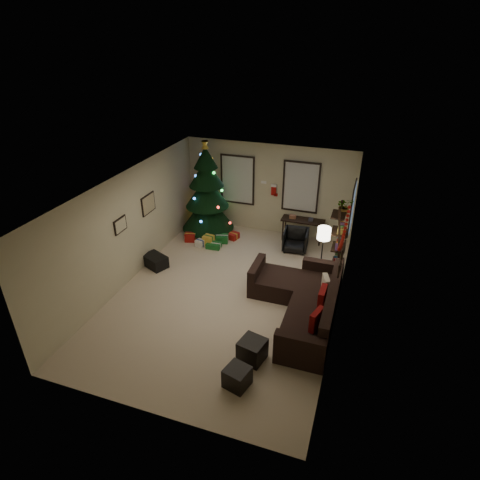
# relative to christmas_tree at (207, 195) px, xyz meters

# --- Properties ---
(floor) EXTENTS (7.00, 7.00, 0.00)m
(floor) POSITION_rel_christmas_tree_xyz_m (1.69, -2.85, -1.20)
(floor) COLOR beige
(floor) RESTS_ON ground
(ceiling) EXTENTS (7.00, 7.00, 0.00)m
(ceiling) POSITION_rel_christmas_tree_xyz_m (1.69, -2.85, 1.50)
(ceiling) COLOR white
(ceiling) RESTS_ON floor
(wall_back) EXTENTS (5.00, 0.00, 5.00)m
(wall_back) POSITION_rel_christmas_tree_xyz_m (1.69, 0.65, 0.15)
(wall_back) COLOR #C3BA95
(wall_back) RESTS_ON floor
(wall_front) EXTENTS (5.00, 0.00, 5.00)m
(wall_front) POSITION_rel_christmas_tree_xyz_m (1.69, -6.35, 0.15)
(wall_front) COLOR #C3BA95
(wall_front) RESTS_ON floor
(wall_left) EXTENTS (0.00, 7.00, 7.00)m
(wall_left) POSITION_rel_christmas_tree_xyz_m (-0.81, -2.85, 0.15)
(wall_left) COLOR #C3BA95
(wall_left) RESTS_ON floor
(wall_right) EXTENTS (0.00, 7.00, 7.00)m
(wall_right) POSITION_rel_christmas_tree_xyz_m (4.19, -2.85, 0.15)
(wall_right) COLOR #C3BA95
(wall_right) RESTS_ON floor
(window_back_left) EXTENTS (1.05, 0.06, 1.50)m
(window_back_left) POSITION_rel_christmas_tree_xyz_m (0.74, 0.62, 0.35)
(window_back_left) COLOR #728CB2
(window_back_left) RESTS_ON wall_back
(window_back_right) EXTENTS (1.05, 0.06, 1.50)m
(window_back_right) POSITION_rel_christmas_tree_xyz_m (2.64, 0.62, 0.35)
(window_back_right) COLOR #728CB2
(window_back_right) RESTS_ON wall_back
(window_right_wall) EXTENTS (0.06, 0.90, 1.30)m
(window_right_wall) POSITION_rel_christmas_tree_xyz_m (4.16, -0.30, 0.30)
(window_right_wall) COLOR #728CB2
(window_right_wall) RESTS_ON wall_right
(christmas_tree) EXTENTS (1.55, 1.55, 2.89)m
(christmas_tree) POSITION_rel_christmas_tree_xyz_m (0.00, 0.00, 0.00)
(christmas_tree) COLOR black
(christmas_tree) RESTS_ON floor
(presents) EXTENTS (1.50, 1.01, 0.30)m
(presents) POSITION_rel_christmas_tree_xyz_m (0.28, -0.62, -1.08)
(presents) COLOR #14591E
(presents) RESTS_ON floor
(sofa) EXTENTS (2.03, 2.94, 0.90)m
(sofa) POSITION_rel_christmas_tree_xyz_m (3.51, -3.00, -0.90)
(sofa) COLOR black
(sofa) RESTS_ON floor
(pillow_red_a) EXTENTS (0.23, 0.43, 0.41)m
(pillow_red_a) POSITION_rel_christmas_tree_xyz_m (3.90, -3.93, -0.56)
(pillow_red_a) COLOR maroon
(pillow_red_a) RESTS_ON sofa
(pillow_red_b) EXTENTS (0.14, 0.46, 0.45)m
(pillow_red_b) POSITION_rel_christmas_tree_xyz_m (3.90, -3.20, -0.56)
(pillow_red_b) COLOR maroon
(pillow_red_b) RESTS_ON sofa
(pillow_cream) EXTENTS (0.22, 0.39, 0.37)m
(pillow_cream) POSITION_rel_christmas_tree_xyz_m (3.90, -2.67, -0.57)
(pillow_cream) COLOR beige
(pillow_cream) RESTS_ON sofa
(ottoman_near) EXTENTS (0.55, 0.55, 0.43)m
(ottoman_near) POSITION_rel_christmas_tree_xyz_m (2.85, -4.67, -0.98)
(ottoman_near) COLOR black
(ottoman_near) RESTS_ON floor
(ottoman_far) EXTENTS (0.49, 0.49, 0.38)m
(ottoman_far) POSITION_rel_christmas_tree_xyz_m (2.79, -5.35, -1.01)
(ottoman_far) COLOR black
(ottoman_far) RESTS_ON floor
(desk) EXTENTS (1.23, 0.44, 0.66)m
(desk) POSITION_rel_christmas_tree_xyz_m (2.82, 0.37, -0.61)
(desk) COLOR black
(desk) RESTS_ON floor
(desk_chair) EXTENTS (0.65, 0.61, 0.63)m
(desk_chair) POSITION_rel_christmas_tree_xyz_m (2.76, -0.28, -0.88)
(desk_chair) COLOR black
(desk_chair) RESTS_ON floor
(bookshelf) EXTENTS (0.30, 0.57, 1.94)m
(bookshelf) POSITION_rel_christmas_tree_xyz_m (3.99, -1.23, -0.26)
(bookshelf) COLOR black
(bookshelf) RESTS_ON floor
(potted_plant) EXTENTS (0.66, 0.63, 0.57)m
(potted_plant) POSITION_rel_christmas_tree_xyz_m (3.99, -0.95, 0.65)
(potted_plant) COLOR #4C4C4C
(potted_plant) RESTS_ON bookshelf
(floor_lamp) EXTENTS (0.31, 0.31, 1.46)m
(floor_lamp) POSITION_rel_christmas_tree_xyz_m (3.64, -1.60, 0.02)
(floor_lamp) COLOR black
(floor_lamp) RESTS_ON floor
(art_map) EXTENTS (0.04, 0.60, 0.50)m
(art_map) POSITION_rel_christmas_tree_xyz_m (-0.79, -1.93, 0.39)
(art_map) COLOR black
(art_map) RESTS_ON wall_left
(art_abstract) EXTENTS (0.04, 0.45, 0.35)m
(art_abstract) POSITION_rel_christmas_tree_xyz_m (-0.79, -3.18, 0.37)
(art_abstract) COLOR black
(art_abstract) RESTS_ON wall_left
(gallery) EXTENTS (0.03, 1.25, 0.54)m
(gallery) POSITION_rel_christmas_tree_xyz_m (4.17, -2.93, 0.38)
(gallery) COLOR black
(gallery) RESTS_ON wall_right
(garland) EXTENTS (0.08, 1.90, 0.30)m
(garland) POSITION_rel_christmas_tree_xyz_m (4.14, -2.94, 0.91)
(garland) COLOR #A5140C
(garland) RESTS_ON wall_right
(stocking_left) EXTENTS (0.20, 0.05, 0.36)m
(stocking_left) POSITION_rel_christmas_tree_xyz_m (1.55, 0.67, 0.23)
(stocking_left) COLOR #990F0C
(stocking_left) RESTS_ON wall_back
(stocking_right) EXTENTS (0.20, 0.05, 0.36)m
(stocking_right) POSITION_rel_christmas_tree_xyz_m (1.88, 0.55, 0.20)
(stocking_right) COLOR #990F0C
(stocking_right) RESTS_ON wall_back
(storage_bin) EXTENTS (0.75, 0.64, 0.32)m
(storage_bin) POSITION_rel_christmas_tree_xyz_m (-0.53, -2.32, -1.04)
(storage_bin) COLOR black
(storage_bin) RESTS_ON floor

